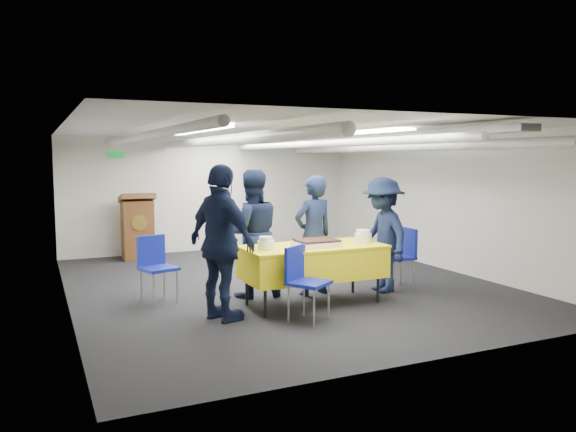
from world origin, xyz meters
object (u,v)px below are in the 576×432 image
(sheet_cake, at_px, (316,243))
(podium, at_px, (138,226))
(chair_right, at_px, (402,251))
(sailor_d, at_px, (383,235))
(chair_near, at_px, (303,275))
(sailor_c, at_px, (222,243))
(sailor_a, at_px, (313,235))
(serving_table, at_px, (313,261))
(chair_left, at_px, (155,261))
(sailor_b, at_px, (251,234))

(sheet_cake, relative_size, podium, 0.43)
(chair_right, height_order, sailor_d, sailor_d)
(chair_near, xyz_separation_m, chair_right, (2.06, 0.90, 0.00))
(chair_near, height_order, sailor_c, sailor_c)
(sailor_a, bearing_deg, podium, -74.03)
(serving_table, relative_size, chair_near, 2.11)
(chair_left, relative_size, sailor_c, 0.48)
(chair_right, distance_m, sailor_b, 2.27)
(podium, relative_size, sailor_d, 0.77)
(chair_near, bearing_deg, sailor_c, 156.10)
(sailor_c, xyz_separation_m, sailor_d, (2.51, 0.43, -0.10))
(chair_right, xyz_separation_m, sailor_d, (-0.41, -0.09, 0.28))
(sailor_c, bearing_deg, sheet_cake, -105.46)
(podium, height_order, chair_right, podium)
(chair_left, relative_size, sailor_b, 0.50)
(sheet_cake, relative_size, sailor_c, 0.30)
(sailor_b, bearing_deg, chair_right, 176.70)
(serving_table, bearing_deg, chair_left, 151.44)
(serving_table, xyz_separation_m, sailor_b, (-0.58, 0.71, 0.31))
(chair_left, bearing_deg, chair_right, -11.26)
(sheet_cake, distance_m, chair_right, 1.69)
(podium, relative_size, sailor_b, 0.72)
(podium, height_order, sailor_a, sailor_a)
(serving_table, bearing_deg, chair_right, 10.70)
(sheet_cake, bearing_deg, chair_right, 13.42)
(sheet_cake, distance_m, sailor_c, 1.32)
(sheet_cake, bearing_deg, sailor_b, 126.73)
(serving_table, bearing_deg, sailor_c, -170.58)
(serving_table, distance_m, sailor_b, 0.97)
(sailor_c, bearing_deg, chair_near, -135.33)
(sailor_d, bearing_deg, sailor_c, -77.51)
(sheet_cake, distance_m, sailor_d, 1.24)
(serving_table, height_order, sailor_a, sailor_a)
(chair_near, xyz_separation_m, sailor_b, (-0.14, 1.30, 0.34))
(sailor_a, xyz_separation_m, sailor_c, (-1.54, -0.68, 0.09))
(chair_near, bearing_deg, sailor_d, 26.19)
(serving_table, height_order, sailor_b, sailor_b)
(podium, bearing_deg, sheet_cake, -70.69)
(podium, height_order, sailor_c, sailor_c)
(podium, relative_size, chair_left, 1.44)
(serving_table, relative_size, podium, 1.46)
(serving_table, xyz_separation_m, sheet_cake, (0.01, -0.08, 0.26))
(sailor_a, relative_size, sailor_d, 1.02)
(chair_left, distance_m, sailor_a, 2.16)
(sailor_a, height_order, sailor_c, sailor_c)
(sailor_b, bearing_deg, podium, -68.26)
(chair_left, bearing_deg, serving_table, -28.56)
(podium, xyz_separation_m, chair_near, (1.07, -4.85, -0.08))
(sailor_a, distance_m, sailor_b, 0.86)
(chair_left, bearing_deg, sailor_b, -12.88)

